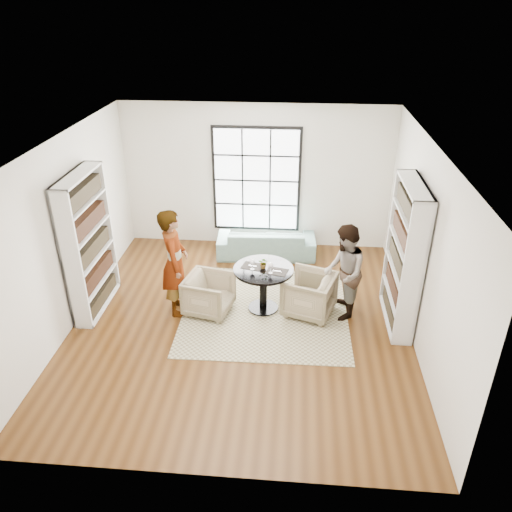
# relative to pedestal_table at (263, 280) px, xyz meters

# --- Properties ---
(ground) EXTENTS (6.00, 6.00, 0.00)m
(ground) POSITION_rel_pedestal_table_xyz_m (-0.33, -0.43, -0.58)
(ground) COLOR #563414
(room_shell) EXTENTS (6.00, 6.01, 6.00)m
(room_shell) POSITION_rel_pedestal_table_xyz_m (-0.33, 0.11, 0.68)
(room_shell) COLOR silver
(room_shell) RESTS_ON ground
(rug) EXTENTS (2.84, 2.84, 0.01)m
(rug) POSITION_rel_pedestal_table_xyz_m (0.04, -0.04, -0.58)
(rug) COLOR tan
(rug) RESTS_ON ground
(pedestal_table) EXTENTS (1.01, 1.01, 0.80)m
(pedestal_table) POSITION_rel_pedestal_table_xyz_m (0.00, 0.00, 0.00)
(pedestal_table) COLOR black
(pedestal_table) RESTS_ON ground
(sofa) EXTENTS (2.05, 0.90, 0.59)m
(sofa) POSITION_rel_pedestal_table_xyz_m (-0.09, 2.02, -0.29)
(sofa) COLOR slate
(sofa) RESTS_ON ground
(armchair_left) EXTENTS (0.89, 0.88, 0.69)m
(armchair_left) POSITION_rel_pedestal_table_xyz_m (-0.91, -0.15, -0.24)
(armchair_left) COLOR tan
(armchair_left) RESTS_ON ground
(armchair_right) EXTENTS (1.01, 1.00, 0.73)m
(armchair_right) POSITION_rel_pedestal_table_xyz_m (0.78, -0.05, -0.22)
(armchair_right) COLOR tan
(armchair_right) RESTS_ON ground
(person_left) EXTENTS (0.57, 0.75, 1.87)m
(person_left) POSITION_rel_pedestal_table_xyz_m (-1.46, -0.15, 0.35)
(person_left) COLOR gray
(person_left) RESTS_ON ground
(person_right) EXTENTS (0.63, 0.80, 1.64)m
(person_right) POSITION_rel_pedestal_table_xyz_m (1.33, -0.05, 0.24)
(person_right) COLOR gray
(person_right) RESTS_ON ground
(placemat_left) EXTENTS (0.39, 0.34, 0.01)m
(placemat_left) POSITION_rel_pedestal_table_xyz_m (-0.19, 0.06, 0.23)
(placemat_left) COLOR black
(placemat_left) RESTS_ON pedestal_table
(placemat_right) EXTENTS (0.39, 0.34, 0.01)m
(placemat_right) POSITION_rel_pedestal_table_xyz_m (0.23, -0.08, 0.23)
(placemat_right) COLOR black
(placemat_right) RESTS_ON pedestal_table
(cutlery_left) EXTENTS (0.19, 0.25, 0.01)m
(cutlery_left) POSITION_rel_pedestal_table_xyz_m (-0.19, 0.06, 0.23)
(cutlery_left) COLOR silver
(cutlery_left) RESTS_ON placemat_left
(cutlery_right) EXTENTS (0.19, 0.25, 0.01)m
(cutlery_right) POSITION_rel_pedestal_table_xyz_m (0.23, -0.08, 0.23)
(cutlery_right) COLOR silver
(cutlery_right) RESTS_ON placemat_right
(wine_glass_left) EXTENTS (0.09, 0.09, 0.19)m
(wine_glass_left) POSITION_rel_pedestal_table_xyz_m (-0.18, -0.05, 0.36)
(wine_glass_left) COLOR silver
(wine_glass_left) RESTS_ON pedestal_table
(wine_glass_right) EXTENTS (0.09, 0.09, 0.20)m
(wine_glass_right) POSITION_rel_pedestal_table_xyz_m (0.13, -0.15, 0.36)
(wine_glass_right) COLOR silver
(wine_glass_right) RESTS_ON pedestal_table
(flower_centerpiece) EXTENTS (0.19, 0.17, 0.19)m
(flower_centerpiece) POSITION_rel_pedestal_table_xyz_m (0.00, 0.02, 0.32)
(flower_centerpiece) COLOR gray
(flower_centerpiece) RESTS_ON pedestal_table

